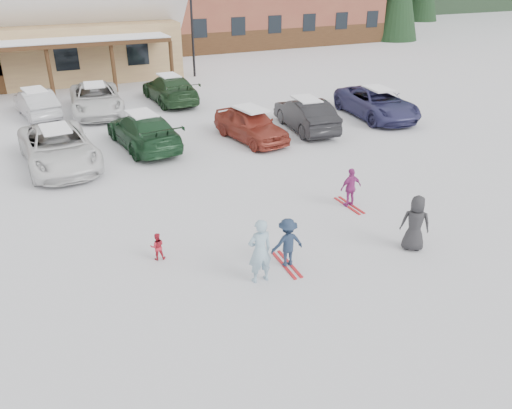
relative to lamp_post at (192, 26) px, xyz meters
name	(u,v)px	position (x,y,z in m)	size (l,w,h in m)	color
ground	(261,254)	(-5.82, -23.12, -3.35)	(160.00, 160.00, 0.00)	silver
lamp_post	(192,26)	(0.00, 0.00, 0.00)	(0.50, 0.25, 5.89)	black
adult_skier	(260,251)	(-6.40, -24.25, -2.49)	(0.63, 0.41, 1.72)	#8DAFC3
toddler_red	(157,246)	(-8.45, -22.19, -2.96)	(0.38, 0.29, 0.78)	red
child_navy	(287,243)	(-5.46, -23.91, -2.67)	(0.88, 0.50, 1.36)	#1C2A42
skis_child_navy	(287,264)	(-5.46, -23.91, -3.33)	(0.20, 1.40, 0.03)	red
child_magenta	(351,188)	(-1.93, -21.63, -2.69)	(0.77, 0.32, 1.31)	#A33181
skis_child_magenta	(349,205)	(-1.93, -21.63, -3.33)	(0.20, 1.40, 0.03)	red
bystander_dark	(415,223)	(-1.91, -24.63, -2.55)	(0.78, 0.51, 1.60)	#28272A
parked_car_2	(58,147)	(-10.13, -13.89, -2.59)	(2.51, 5.44, 1.51)	white
parked_car_3	(143,130)	(-6.64, -13.10, -2.61)	(2.06, 5.07, 1.47)	#1B3F24
parked_car_4	(251,124)	(-2.11, -14.18, -2.63)	(1.70, 4.22, 1.44)	maroon
parked_car_5	(306,115)	(0.86, -13.88, -2.61)	(1.57, 4.50, 1.48)	black
parked_car_6	(377,103)	(5.20, -13.54, -2.60)	(2.46, 5.34, 1.48)	navy
parked_car_9	(37,103)	(-10.49, -6.12, -2.66)	(1.46, 4.19, 1.38)	#BABBBF
parked_car_10	(96,99)	(-7.63, -6.78, -2.59)	(2.50, 5.42, 1.51)	white
parked_car_11	(170,89)	(-3.49, -6.17, -2.59)	(2.11, 5.19, 1.51)	#203E22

